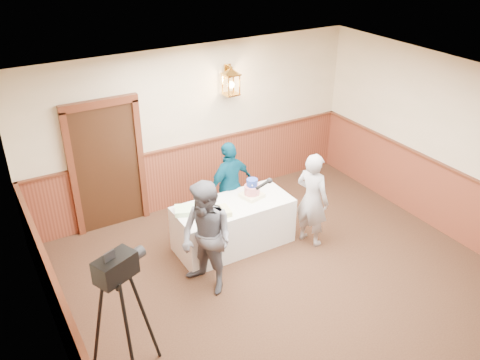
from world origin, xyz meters
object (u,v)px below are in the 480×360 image
object	(u,v)px
display_table	(233,225)
tiered_cake	(252,190)
sheet_cake_yellow	(217,212)
assistant_p	(230,185)
interviewer	(207,239)
baker	(312,199)
sheet_cake_green	(186,210)
tv_camera_rig	(125,330)

from	to	relation	value
display_table	tiered_cake	xyz separation A→B (m)	(0.35, 0.04, 0.50)
sheet_cake_yellow	assistant_p	size ratio (longest dim) A/B	0.25
display_table	interviewer	distance (m)	1.17
interviewer	assistant_p	distance (m)	1.63
display_table	tiered_cake	world-z (taller)	tiered_cake
tiered_cake	baker	xyz separation A→B (m)	(0.74, -0.56, -0.10)
tiered_cake	assistant_p	world-z (taller)	assistant_p
baker	assistant_p	xyz separation A→B (m)	(-0.85, 1.05, -0.01)
assistant_p	baker	bearing A→B (deg)	115.34
sheet_cake_green	assistant_p	world-z (taller)	assistant_p
baker	assistant_p	bearing A→B (deg)	20.74
interviewer	baker	size ratio (longest dim) A/B	1.07
assistant_p	sheet_cake_yellow	bearing A→B (deg)	34.61
tiered_cake	assistant_p	distance (m)	0.52
assistant_p	tiered_cake	bearing A→B (deg)	89.07
sheet_cake_green	interviewer	xyz separation A→B (m)	(-0.09, -0.84, 0.03)
tv_camera_rig	tiered_cake	bearing A→B (deg)	10.14
interviewer	baker	distance (m)	1.91
sheet_cake_green	tv_camera_rig	xyz separation A→B (m)	(-1.57, -1.84, -0.02)
sheet_cake_yellow	assistant_p	world-z (taller)	assistant_p
baker	tv_camera_rig	size ratio (longest dim) A/B	0.89
display_table	sheet_cake_yellow	xyz separation A→B (m)	(-0.35, -0.14, 0.41)
assistant_p	tv_camera_rig	distance (m)	3.37
sheet_cake_green	display_table	bearing A→B (deg)	-10.19
display_table	tv_camera_rig	distance (m)	2.88
tv_camera_rig	interviewer	bearing A→B (deg)	10.62
display_table	baker	world-z (taller)	baker
assistant_p	tv_camera_rig	bearing A→B (deg)	27.63
tv_camera_rig	sheet_cake_yellow	bearing A→B (deg)	15.64
display_table	baker	bearing A→B (deg)	-25.47
tv_camera_rig	sheet_cake_green	bearing A→B (deg)	26.19
assistant_p	sheet_cake_green	bearing A→B (deg)	8.59
display_table	interviewer	xyz separation A→B (m)	(-0.81, -0.71, 0.45)
display_table	sheet_cake_green	bearing A→B (deg)	169.81
interviewer	tv_camera_rig	xyz separation A→B (m)	(-1.48, -1.00, -0.05)
sheet_cake_green	interviewer	world-z (taller)	interviewer
baker	tv_camera_rig	world-z (taller)	tv_camera_rig
interviewer	tv_camera_rig	distance (m)	1.78
sheet_cake_green	baker	bearing A→B (deg)	-19.72
tiered_cake	assistant_p	xyz separation A→B (m)	(-0.11, 0.49, -0.12)
interviewer	assistant_p	bearing A→B (deg)	121.94
tiered_cake	assistant_p	size ratio (longest dim) A/B	0.24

